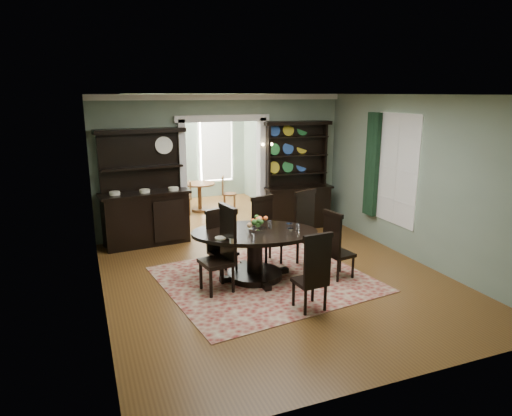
{
  "coord_description": "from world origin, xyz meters",
  "views": [
    {
      "loc": [
        -2.9,
        -6.46,
        3.03
      ],
      "look_at": [
        -0.16,
        0.6,
        1.11
      ],
      "focal_mm": 32.0,
      "sensor_mm": 36.0,
      "label": 1
    }
  ],
  "objects_px": {
    "dining_table": "(255,246)",
    "welsh_dresser": "(297,189)",
    "parlor_table": "(200,193)",
    "sideboard": "(145,205)"
  },
  "relations": [
    {
      "from": "dining_table",
      "to": "welsh_dresser",
      "type": "height_order",
      "value": "welsh_dresser"
    },
    {
      "from": "welsh_dresser",
      "to": "parlor_table",
      "type": "bearing_deg",
      "value": 132.78
    },
    {
      "from": "sideboard",
      "to": "welsh_dresser",
      "type": "bearing_deg",
      "value": -5.62
    },
    {
      "from": "sideboard",
      "to": "welsh_dresser",
      "type": "relative_size",
      "value": 0.97
    },
    {
      "from": "sideboard",
      "to": "parlor_table",
      "type": "distance_m",
      "value": 2.8
    },
    {
      "from": "dining_table",
      "to": "parlor_table",
      "type": "height_order",
      "value": "dining_table"
    },
    {
      "from": "welsh_dresser",
      "to": "sideboard",
      "type": "bearing_deg",
      "value": -175.46
    },
    {
      "from": "sideboard",
      "to": "parlor_table",
      "type": "xyz_separation_m",
      "value": [
        1.69,
        2.2,
        -0.33
      ]
    },
    {
      "from": "dining_table",
      "to": "welsh_dresser",
      "type": "bearing_deg",
      "value": 68.88
    },
    {
      "from": "dining_table",
      "to": "sideboard",
      "type": "bearing_deg",
      "value": 136.93
    }
  ]
}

